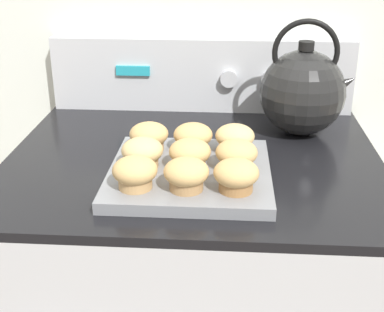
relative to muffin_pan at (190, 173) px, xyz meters
name	(u,v)px	position (x,y,z in m)	size (l,w,h in m)	color
control_panel	(202,74)	(0.00, 0.42, 0.08)	(0.76, 0.07, 0.19)	#B7BABF
muffin_pan	(190,173)	(0.00, 0.00, 0.00)	(0.30, 0.30, 0.02)	slate
muffin_r0_c0	(135,173)	(-0.09, -0.09, 0.04)	(0.08, 0.08, 0.06)	tan
muffin_r0_c1	(184,174)	(0.00, -0.09, 0.04)	(0.08, 0.08, 0.06)	#A37A4C
muffin_r0_c2	(236,175)	(0.09, -0.09, 0.04)	(0.08, 0.08, 0.06)	olive
muffin_r1_c0	(142,153)	(-0.09, 0.00, 0.04)	(0.08, 0.08, 0.06)	tan
muffin_r1_c1	(190,154)	(0.00, 0.00, 0.04)	(0.08, 0.08, 0.06)	tan
muffin_r1_c2	(236,155)	(0.09, 0.00, 0.04)	(0.08, 0.08, 0.06)	tan
muffin_r2_c0	(149,136)	(-0.09, 0.09, 0.04)	(0.08, 0.08, 0.06)	tan
muffin_r2_c1	(192,137)	(0.00, 0.09, 0.04)	(0.08, 0.08, 0.06)	tan
muffin_r2_c2	(235,138)	(0.09, 0.09, 0.04)	(0.08, 0.08, 0.06)	tan
tea_kettle	(303,91)	(0.24, 0.26, 0.09)	(0.22, 0.19, 0.26)	black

